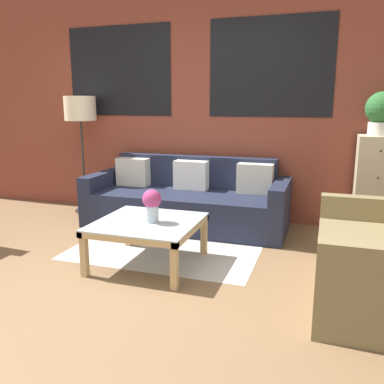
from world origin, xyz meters
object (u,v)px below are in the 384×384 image
settee_vintage (383,260)px  floor_lamp (80,113)px  drawer_cabinet (375,187)px  coffee_table (148,228)px  couch_dark (187,202)px  flower_vase (152,203)px  potted_plant (382,112)px

settee_vintage → floor_lamp: floor_lamp is taller
settee_vintage → drawer_cabinet: bearing=87.3°
coffee_table → floor_lamp: 2.31m
couch_dark → flower_vase: 1.31m
couch_dark → potted_plant: size_ratio=5.22×
couch_dark → flower_vase: couch_dark is taller
couch_dark → drawer_cabinet: 2.04m
floor_lamp → settee_vintage: bearing=-23.8°
drawer_cabinet → potted_plant: potted_plant is taller
couch_dark → floor_lamp: (-1.49, 0.17, 1.00)m
floor_lamp → drawer_cabinet: (3.50, 0.04, -0.75)m
settee_vintage → coffee_table: (-1.87, 0.09, 0.03)m
couch_dark → coffee_table: size_ratio=2.66×
floor_lamp → potted_plant: potted_plant is taller
settee_vintage → potted_plant: potted_plant is taller
couch_dark → coffee_table: (0.07, -1.25, 0.06)m
floor_lamp → drawer_cabinet: floor_lamp is taller
settee_vintage → coffee_table: 1.88m
flower_vase → coffee_table: bearing=161.2°
couch_dark → floor_lamp: size_ratio=1.54×
couch_dark → potted_plant: potted_plant is taller
settee_vintage → drawer_cabinet: size_ratio=1.33×
floor_lamp → drawer_cabinet: bearing=0.7°
coffee_table → flower_vase: 0.23m
floor_lamp → drawer_cabinet: 3.58m
coffee_table → settee_vintage: bearing=-2.6°
floor_lamp → couch_dark: bearing=-6.5°
drawer_cabinet → flower_vase: drawer_cabinet is taller
coffee_table → floor_lamp: bearing=137.5°
settee_vintage → potted_plant: size_ratio=3.25×
floor_lamp → flower_vase: (1.60, -1.44, -0.72)m
settee_vintage → potted_plant: bearing=87.3°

